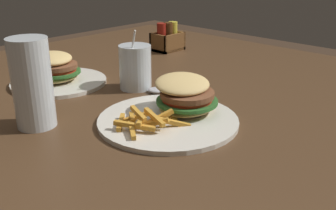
{
  "coord_description": "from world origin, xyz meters",
  "views": [
    {
      "loc": [
        -0.67,
        -0.74,
        1.08
      ],
      "look_at": [
        -0.11,
        -0.21,
        0.78
      ],
      "focal_mm": 42.0,
      "sensor_mm": 36.0,
      "label": 1
    }
  ],
  "objects_px": {
    "meal_plate_near": "(177,107)",
    "condiment_caddy": "(168,39)",
    "juice_glass": "(136,68)",
    "spoon": "(160,91)",
    "meal_plate_far": "(57,74)",
    "beer_glass": "(32,85)"
  },
  "relations": [
    {
      "from": "meal_plate_far",
      "to": "spoon",
      "type": "bearing_deg",
      "value": -61.95
    },
    {
      "from": "spoon",
      "to": "meal_plate_far",
      "type": "bearing_deg",
      "value": -3.37
    },
    {
      "from": "meal_plate_near",
      "to": "beer_glass",
      "type": "distance_m",
      "value": 0.31
    },
    {
      "from": "meal_plate_near",
      "to": "condiment_caddy",
      "type": "height_order",
      "value": "condiment_caddy"
    },
    {
      "from": "beer_glass",
      "to": "spoon",
      "type": "bearing_deg",
      "value": -8.19
    },
    {
      "from": "meal_plate_near",
      "to": "spoon",
      "type": "relative_size",
      "value": 2.04
    },
    {
      "from": "juice_glass",
      "to": "condiment_caddy",
      "type": "bearing_deg",
      "value": 32.58
    },
    {
      "from": "meal_plate_far",
      "to": "beer_glass",
      "type": "bearing_deg",
      "value": -130.61
    },
    {
      "from": "meal_plate_far",
      "to": "condiment_caddy",
      "type": "relative_size",
      "value": 2.43
    },
    {
      "from": "juice_glass",
      "to": "meal_plate_near",
      "type": "bearing_deg",
      "value": -110.01
    },
    {
      "from": "meal_plate_far",
      "to": "meal_plate_near",
      "type": "bearing_deg",
      "value": -83.62
    },
    {
      "from": "meal_plate_near",
      "to": "spoon",
      "type": "bearing_deg",
      "value": 56.48
    },
    {
      "from": "spoon",
      "to": "beer_glass",
      "type": "bearing_deg",
      "value": 50.4
    },
    {
      "from": "beer_glass",
      "to": "juice_glass",
      "type": "xyz_separation_m",
      "value": [
        0.31,
        0.03,
        -0.04
      ]
    },
    {
      "from": "spoon",
      "to": "meal_plate_far",
      "type": "height_order",
      "value": "meal_plate_far"
    },
    {
      "from": "beer_glass",
      "to": "meal_plate_far",
      "type": "xyz_separation_m",
      "value": [
        0.19,
        0.22,
        -0.06
      ]
    },
    {
      "from": "meal_plate_near",
      "to": "juice_glass",
      "type": "relative_size",
      "value": 1.87
    },
    {
      "from": "juice_glass",
      "to": "meal_plate_far",
      "type": "bearing_deg",
      "value": 124.06
    },
    {
      "from": "meal_plate_near",
      "to": "beer_glass",
      "type": "xyz_separation_m",
      "value": [
        -0.23,
        0.19,
        0.06
      ]
    },
    {
      "from": "beer_glass",
      "to": "juice_glass",
      "type": "relative_size",
      "value": 1.16
    },
    {
      "from": "meal_plate_near",
      "to": "meal_plate_far",
      "type": "relative_size",
      "value": 1.16
    },
    {
      "from": "juice_glass",
      "to": "spoon",
      "type": "distance_m",
      "value": 0.09
    }
  ]
}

